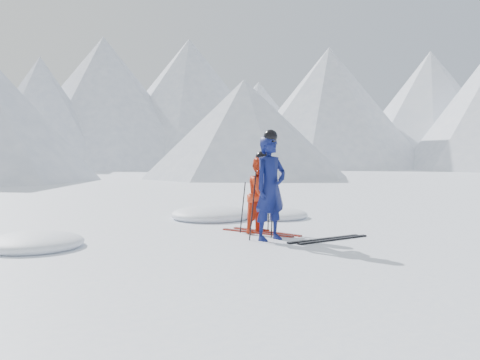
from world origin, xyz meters
TOP-DOWN VIEW (x-y plane):
  - ground at (0.00, 0.00)m, footprint 160.00×160.00m
  - mountain_range at (5.71, 35.31)m, footprint 106.15×62.94m
  - skier_blue at (-1.57, -0.37)m, footprint 0.76×0.54m
  - skier_red at (-1.21, 0.39)m, footprint 0.91×0.80m
  - pole_blue_left at (-1.87, -0.22)m, footprint 0.13×0.09m
  - pole_blue_right at (-1.32, -0.12)m, footprint 0.13×0.08m
  - pole_red_left at (-1.51, 0.64)m, footprint 0.11×0.09m
  - pole_red_right at (-0.91, 0.54)m, footprint 0.11×0.08m
  - ski_worn_left at (-1.33, 0.39)m, footprint 0.67×1.63m
  - ski_worn_right at (-1.09, 0.39)m, footprint 0.55×1.66m
  - ski_loose_a at (-0.72, -0.94)m, footprint 1.70×0.17m
  - ski_loose_b at (-0.62, -1.09)m, footprint 1.70×0.11m
  - snow_lumps at (-1.83, 2.28)m, footprint 7.63×3.43m

SIDE VIEW (x-z plane):
  - ground at x=0.00m, z-range 0.00..0.00m
  - snow_lumps at x=-1.83m, z-range -0.22..0.22m
  - ski_worn_left at x=-1.33m, z-range 0.00..0.03m
  - ski_worn_right at x=-1.09m, z-range 0.00..0.03m
  - ski_loose_a at x=-0.72m, z-range 0.00..0.03m
  - ski_loose_b at x=-0.62m, z-range 0.00..0.03m
  - pole_red_left at x=-1.51m, z-range 0.00..1.05m
  - pole_red_right at x=-0.91m, z-range 0.00..1.05m
  - pole_blue_left at x=-1.87m, z-range 0.00..1.31m
  - pole_blue_right at x=-1.32m, z-range 0.00..1.31m
  - skier_red at x=-1.21m, z-range 0.00..1.57m
  - skier_blue at x=-1.57m, z-range 0.00..1.97m
  - mountain_range at x=5.71m, z-range -1.04..14.49m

